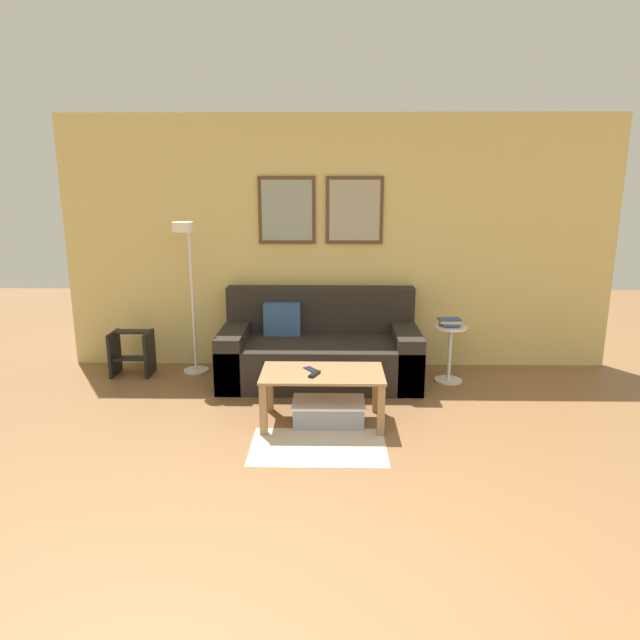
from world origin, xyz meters
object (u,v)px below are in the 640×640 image
storage_bin (329,412)px  book_stack (450,322)px  side_table (450,349)px  floor_lamp (188,273)px  cell_phone (311,369)px  couch (319,351)px  coffee_table (322,381)px  remote_control (314,374)px  step_stool (132,352)px

storage_bin → book_stack: size_ratio=2.60×
side_table → floor_lamp: bearing=177.3°
storage_bin → book_stack: bearing=41.7°
floor_lamp → side_table: (2.53, -0.12, -0.71)m
floor_lamp → cell_phone: floor_lamp is taller
couch → coffee_table: bearing=-87.6°
coffee_table → storage_bin: bearing=-14.7°
side_table → cell_phone: (-1.31, -0.95, 0.10)m
storage_bin → cell_phone: size_ratio=4.14×
coffee_table → floor_lamp: bearing=139.4°
couch → storage_bin: (0.09, -1.07, -0.19)m
floor_lamp → remote_control: bearing=-43.9°
storage_bin → cell_phone: 0.37m
coffee_table → cell_phone: 0.14m
floor_lamp → book_stack: size_ratio=6.87×
cell_phone → step_stool: 2.14m
book_stack → step_stool: bearing=177.7°
coffee_table → side_table: size_ratio=1.77×
cell_phone → floor_lamp: bearing=104.8°
side_table → remote_control: (-1.28, -1.09, 0.11)m
coffee_table → storage_bin: (0.05, -0.01, -0.25)m
storage_bin → step_stool: 2.29m
couch → floor_lamp: 1.48m
step_stool → coffee_table: bearing=-30.7°
book_stack → couch: bearing=178.1°
book_stack → remote_control: size_ratio=1.49×
remote_control → step_stool: (-1.86, 1.22, -0.20)m
couch → remote_control: bearing=-90.8°
floor_lamp → remote_control: 1.84m
floor_lamp → book_stack: (2.52, -0.11, -0.45)m
floor_lamp → remote_control: floor_lamp is taller
coffee_table → storage_bin: 0.26m
side_table → couch: bearing=177.6°
side_table → book_stack: 0.26m
couch → coffee_table: couch is taller
couch → storage_bin: bearing=-85.0°
floor_lamp → side_table: 2.63m
side_table → step_stool: side_table is taller
floor_lamp → step_stool: floor_lamp is taller
coffee_table → cell_phone: cell_phone is taller
floor_lamp → remote_control: size_ratio=10.21×
remote_control → step_stool: bearing=169.6°
floor_lamp → side_table: bearing=-2.7°
coffee_table → side_table: (1.22, 1.01, -0.02)m
side_table → storage_bin: bearing=-138.8°
book_stack → storage_bin: bearing=-138.3°
couch → remote_control: size_ratio=12.60×
side_table → coffee_table: bearing=-140.4°
couch → storage_bin: size_ratio=3.26×
side_table → remote_control: side_table is taller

